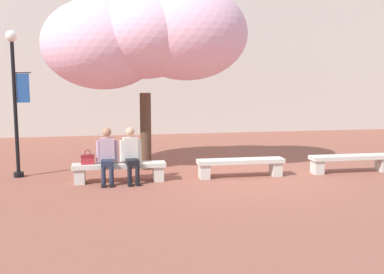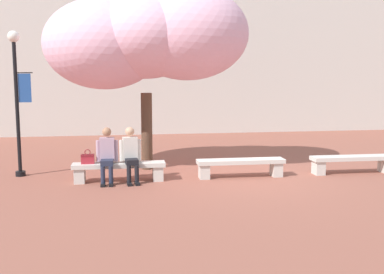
# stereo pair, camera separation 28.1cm
# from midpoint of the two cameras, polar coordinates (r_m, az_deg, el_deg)

# --- Properties ---
(ground_plane) EXTENTS (100.00, 100.00, 0.00)m
(ground_plane) POSITION_cam_midpoint_polar(r_m,az_deg,el_deg) (11.19, 5.44, -5.07)
(ground_plane) COLOR #8E5142
(building_facade) EXTENTS (28.00, 4.00, 9.76)m
(building_facade) POSITION_cam_midpoint_polar(r_m,az_deg,el_deg) (21.48, -2.41, 14.13)
(building_facade) COLOR beige
(building_facade) RESTS_ON ground
(stone_bench_west_end) EXTENTS (2.17, 0.45, 0.45)m
(stone_bench_west_end) POSITION_cam_midpoint_polar(r_m,az_deg,el_deg) (10.71, -9.95, -4.02)
(stone_bench_west_end) COLOR beige
(stone_bench_west_end) RESTS_ON ground
(stone_bench_near_west) EXTENTS (2.17, 0.45, 0.45)m
(stone_bench_near_west) POSITION_cam_midpoint_polar(r_m,az_deg,el_deg) (11.13, 5.46, -3.50)
(stone_bench_near_west) COLOR beige
(stone_bench_near_west) RESTS_ON ground
(stone_bench_center) EXTENTS (2.17, 0.45, 0.45)m
(stone_bench_center) POSITION_cam_midpoint_polar(r_m,az_deg,el_deg) (12.26, 18.87, -2.84)
(stone_bench_center) COLOR beige
(stone_bench_center) RESTS_ON ground
(person_seated_left) EXTENTS (0.51, 0.69, 1.29)m
(person_seated_left) POSITION_cam_midpoint_polar(r_m,az_deg,el_deg) (10.59, -11.45, -2.07)
(person_seated_left) COLOR black
(person_seated_left) RESTS_ON ground
(person_seated_right) EXTENTS (0.51, 0.71, 1.29)m
(person_seated_right) POSITION_cam_midpoint_polar(r_m,az_deg,el_deg) (10.59, -8.50, -2.00)
(person_seated_right) COLOR black
(person_seated_right) RESTS_ON ground
(handbag) EXTENTS (0.30, 0.15, 0.34)m
(handbag) POSITION_cam_midpoint_polar(r_m,az_deg,el_deg) (10.69, -13.84, -2.70)
(handbag) COLOR #A3232D
(handbag) RESTS_ON stone_bench_west_end
(cherry_tree_main) EXTENTS (5.28, 3.37, 4.76)m
(cherry_tree_main) POSITION_cam_midpoint_polar(r_m,az_deg,el_deg) (11.93, -6.77, 12.34)
(cherry_tree_main) COLOR #513828
(cherry_tree_main) RESTS_ON ground
(lamp_post_with_banner) EXTENTS (0.54, 0.28, 3.56)m
(lamp_post_with_banner) POSITION_cam_midpoint_polar(r_m,az_deg,el_deg) (11.74, -22.22, 5.59)
(lamp_post_with_banner) COLOR black
(lamp_post_with_banner) RESTS_ON ground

